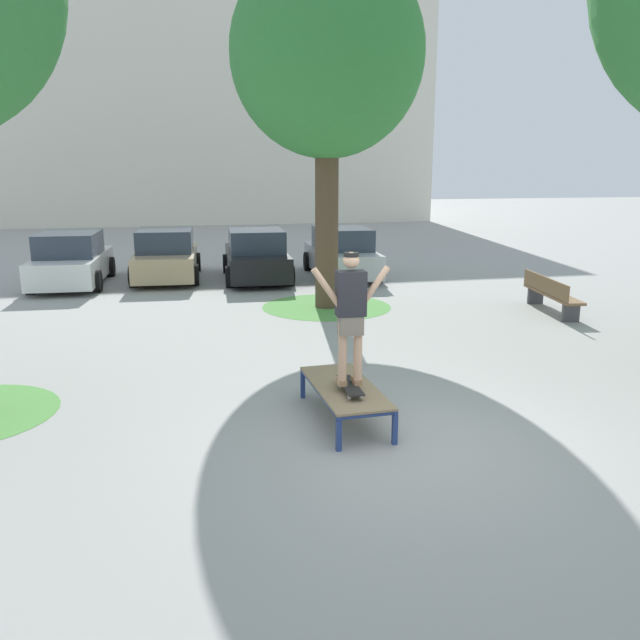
# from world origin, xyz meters

# --- Properties ---
(ground_plane) EXTENTS (120.00, 120.00, 0.00)m
(ground_plane) POSITION_xyz_m (0.00, 0.00, 0.00)
(ground_plane) COLOR #999993
(building_facade) EXTENTS (28.40, 4.00, 13.92)m
(building_facade) POSITION_xyz_m (-1.25, 33.45, 6.96)
(building_facade) COLOR silver
(building_facade) RESTS_ON ground
(skate_box) EXTENTS (0.84, 1.93, 0.46)m
(skate_box) POSITION_xyz_m (-0.59, 0.94, 0.41)
(skate_box) COLOR navy
(skate_box) RESTS_ON ground
(skateboard) EXTENTS (0.22, 0.81, 0.09)m
(skateboard) POSITION_xyz_m (-0.58, 0.71, 0.54)
(skateboard) COLOR black
(skateboard) RESTS_ON skate_box
(skater) EXTENTS (1.00, 0.29, 1.69)m
(skater) POSITION_xyz_m (-0.58, 0.72, 1.53)
(skater) COLOR tan
(skater) RESTS_ON skateboard
(tree_mid_back) EXTENTS (4.30, 4.30, 7.96)m
(tree_mid_back) POSITION_xyz_m (0.77, 7.87, 5.65)
(tree_mid_back) COLOR brown
(tree_mid_back) RESTS_ON ground
(grass_patch_mid_back) EXTENTS (3.09, 3.09, 0.01)m
(grass_patch_mid_back) POSITION_xyz_m (0.77, 7.87, 0.00)
(grass_patch_mid_back) COLOR #519342
(grass_patch_mid_back) RESTS_ON ground
(car_white) EXTENTS (2.05, 4.27, 1.50)m
(car_white) POSITION_xyz_m (-5.63, 12.33, 0.69)
(car_white) COLOR silver
(car_white) RESTS_ON ground
(car_tan) EXTENTS (2.09, 4.28, 1.50)m
(car_tan) POSITION_xyz_m (-3.01, 12.81, 0.69)
(car_tan) COLOR tan
(car_tan) RESTS_ON ground
(car_black) EXTENTS (2.06, 4.27, 1.50)m
(car_black) POSITION_xyz_m (-0.40, 12.16, 0.69)
(car_black) COLOR black
(car_black) RESTS_ON ground
(car_silver) EXTENTS (2.08, 4.28, 1.50)m
(car_silver) POSITION_xyz_m (2.22, 12.14, 0.69)
(car_silver) COLOR #B7BABF
(car_silver) RESTS_ON ground
(park_bench) EXTENTS (0.79, 2.44, 0.83)m
(park_bench) POSITION_xyz_m (5.66, 6.17, 0.45)
(park_bench) COLOR brown
(park_bench) RESTS_ON ground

